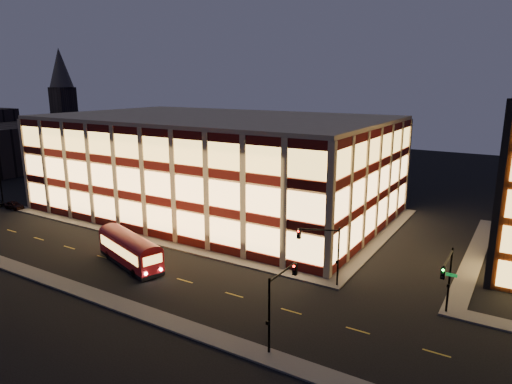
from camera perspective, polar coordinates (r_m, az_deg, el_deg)
The scene contains 14 objects.
ground at distance 57.51m, azimuth -12.68°, elevation -6.46°, with size 200.00×200.00×0.00m, color black.
sidewalk_office_south at distance 60.17m, azimuth -14.09°, elevation -5.56°, with size 54.00×2.00×0.15m, color #514F4C.
sidewalk_office_east at distance 60.55m, azimuth 15.34°, elevation -5.52°, with size 2.00×30.00×0.15m, color #514F4C.
sidewalk_tower_west at distance 58.75m, azimuth 25.74°, elevation -7.02°, with size 2.00×30.00×0.15m, color #514F4C.
sidewalk_near at distance 49.78m, azimuth -23.28°, elevation -10.43°, with size 100.00×2.00×0.15m, color #514F4C.
office_building at distance 69.94m, azimuth -5.08°, elevation 3.55°, with size 50.45×30.45×14.50m.
bg_building_a at distance 115.88m, azimuth -28.99°, elevation 4.77°, with size 18.00×28.00×10.00m, color #2D2621.
church_tower at distance 134.01m, azimuth -22.74°, elevation 8.12°, with size 5.00×5.00×18.00m, color #2D2621.
church_spire at distance 133.65m, azimuth -23.30°, elevation 14.09°, with size 6.00×6.00×10.00m, color #4C473F.
traffic_signal_far at distance 44.47m, azimuth 8.47°, elevation -6.67°, with size 3.79×1.87×6.00m.
traffic_signal_right at distance 40.96m, azimuth 22.83°, elevation -9.47°, with size 1.20×4.37×6.00m.
traffic_signal_near at distance 34.58m, azimuth 2.90°, elevation -12.65°, with size 0.32×4.45×6.00m.
trolley_bus at distance 51.44m, azimuth -15.50°, elevation -6.76°, with size 10.64×5.67×3.50m.
parked_car_0 at distance 80.77m, azimuth -27.99°, elevation -1.47°, with size 1.46×3.64×1.24m, color black.
Camera 1 is at (38.24, -38.31, 19.43)m, focal length 32.00 mm.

